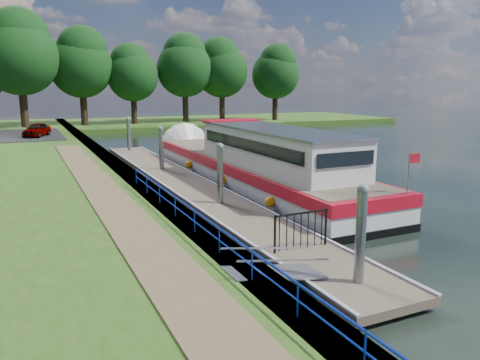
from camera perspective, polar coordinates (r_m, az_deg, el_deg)
name	(u,v)px	position (r m, az deg, el deg)	size (l,w,h in m)	color
ground	(345,289)	(12.96, 12.68, -12.84)	(160.00, 160.00, 0.00)	black
bank_edge	(128,180)	(25.20, -13.54, -0.03)	(1.10, 90.00, 0.78)	#473D2D
far_bank	(178,123)	(64.43, -7.58, 6.95)	(60.00, 18.00, 0.60)	#2B4D16
footpath	(117,207)	(18.06, -14.80, -3.26)	(1.60, 40.00, 0.05)	brown
blue_fence	(206,224)	(13.68, -4.17, -5.40)	(0.04, 18.04, 0.72)	#0C2DBF
pontoon	(186,187)	(23.99, -6.57, -0.86)	(2.50, 30.00, 0.56)	brown
mooring_piles	(186,166)	(23.78, -6.63, 1.72)	(0.30, 27.30, 3.55)	gray
gangway	(275,272)	(12.14, 4.27, -11.09)	(2.58, 1.00, 0.92)	#A5A8AD
gate_panel	(301,225)	(14.24, 7.46, -5.48)	(1.85, 0.05, 1.15)	black
barge	(247,164)	(25.39, 0.91, 1.98)	(4.36, 21.15, 4.78)	black
horizon_trees	(71,61)	(58.27, -19.96, 13.44)	(54.38, 10.03, 12.87)	#332316
car_a	(37,130)	(45.24, -23.53, 5.66)	(1.42, 3.52, 1.20)	#999999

